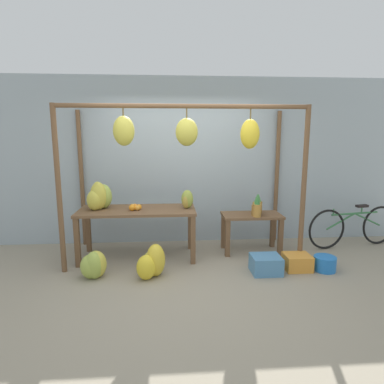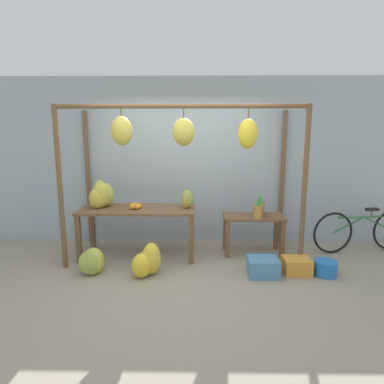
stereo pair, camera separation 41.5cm
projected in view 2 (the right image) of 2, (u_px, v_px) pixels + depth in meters
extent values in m
plane|color=gray|center=(181.00, 277.00, 4.22)|extent=(20.00, 20.00, 0.00)
cube|color=#99A8B2|center=(185.00, 162.00, 5.49)|extent=(8.00, 0.08, 2.80)
cylinder|color=brown|center=(60.00, 189.00, 4.36)|extent=(0.07, 0.07, 2.25)
cylinder|color=brown|center=(304.00, 190.00, 4.31)|extent=(0.07, 0.07, 2.25)
cylinder|color=brown|center=(88.00, 178.00, 5.47)|extent=(0.07, 0.07, 2.25)
cylinder|color=brown|center=(282.00, 178.00, 5.42)|extent=(0.07, 0.07, 2.25)
cylinder|color=brown|center=(181.00, 106.00, 4.14)|extent=(3.31, 0.06, 0.06)
cylinder|color=brown|center=(121.00, 112.00, 4.17)|extent=(0.02, 0.02, 0.09)
ellipsoid|color=gold|center=(122.00, 131.00, 4.21)|extent=(0.28, 0.25, 0.38)
cylinder|color=brown|center=(184.00, 113.00, 4.16)|extent=(0.02, 0.02, 0.12)
ellipsoid|color=gold|center=(184.00, 132.00, 4.20)|extent=(0.29, 0.26, 0.36)
cylinder|color=brown|center=(248.00, 114.00, 4.15)|extent=(0.02, 0.02, 0.13)
ellipsoid|color=yellow|center=(248.00, 134.00, 4.19)|extent=(0.26, 0.23, 0.39)
cube|color=brown|center=(138.00, 209.00, 4.87)|extent=(1.73, 0.73, 0.04)
cube|color=brown|center=(79.00, 239.00, 4.64)|extent=(0.07, 0.07, 0.71)
cube|color=brown|center=(191.00, 240.00, 4.62)|extent=(0.07, 0.07, 0.71)
cube|color=brown|center=(93.00, 227.00, 5.26)|extent=(0.07, 0.07, 0.71)
cube|color=brown|center=(192.00, 228.00, 5.23)|extent=(0.07, 0.07, 0.71)
cube|color=brown|center=(253.00, 217.00, 4.99)|extent=(0.93, 0.48, 0.04)
cube|color=brown|center=(228.00, 239.00, 4.86)|extent=(0.07, 0.07, 0.57)
cube|color=brown|center=(282.00, 240.00, 4.85)|extent=(0.07, 0.07, 0.57)
cube|color=brown|center=(225.00, 232.00, 5.24)|extent=(0.07, 0.07, 0.57)
cube|color=brown|center=(276.00, 232.00, 5.22)|extent=(0.07, 0.07, 0.57)
ellipsoid|color=gold|center=(101.00, 194.00, 4.85)|extent=(0.30, 0.28, 0.41)
ellipsoid|color=#9EB247|center=(106.00, 195.00, 4.95)|extent=(0.35, 0.35, 0.36)
ellipsoid|color=yellow|center=(97.00, 198.00, 4.88)|extent=(0.30, 0.30, 0.30)
ellipsoid|color=gold|center=(96.00, 199.00, 4.81)|extent=(0.22, 0.20, 0.30)
ellipsoid|color=gold|center=(100.00, 194.00, 4.85)|extent=(0.27, 0.26, 0.42)
sphere|color=orange|center=(136.00, 205.00, 4.86)|extent=(0.08, 0.08, 0.08)
sphere|color=orange|center=(137.00, 207.00, 4.77)|extent=(0.08, 0.08, 0.08)
sphere|color=orange|center=(136.00, 206.00, 4.82)|extent=(0.09, 0.09, 0.09)
sphere|color=orange|center=(133.00, 206.00, 4.77)|extent=(0.09, 0.09, 0.09)
sphere|color=orange|center=(137.00, 206.00, 4.83)|extent=(0.08, 0.08, 0.08)
sphere|color=orange|center=(137.00, 206.00, 4.80)|extent=(0.08, 0.08, 0.08)
sphere|color=orange|center=(139.00, 206.00, 4.82)|extent=(0.08, 0.08, 0.08)
sphere|color=orange|center=(133.00, 206.00, 4.81)|extent=(0.09, 0.09, 0.09)
sphere|color=orange|center=(132.00, 206.00, 4.76)|extent=(0.10, 0.10, 0.10)
cylinder|color=olive|center=(258.00, 212.00, 4.87)|extent=(0.15, 0.15, 0.17)
cone|color=#337538|center=(258.00, 204.00, 4.84)|extent=(0.10, 0.10, 0.09)
cylinder|color=olive|center=(261.00, 209.00, 5.02)|extent=(0.12, 0.12, 0.19)
cone|color=#428442|center=(261.00, 199.00, 4.99)|extent=(0.09, 0.09, 0.13)
cylinder|color=#B27F38|center=(259.00, 210.00, 4.93)|extent=(0.14, 0.14, 0.20)
cone|color=#428442|center=(259.00, 199.00, 4.90)|extent=(0.10, 0.10, 0.14)
cylinder|color=#B27F38|center=(258.00, 212.00, 4.80)|extent=(0.12, 0.12, 0.20)
cone|color=#337538|center=(259.00, 202.00, 4.77)|extent=(0.08, 0.08, 0.10)
ellipsoid|color=gold|center=(94.00, 261.00, 4.30)|extent=(0.31, 0.29, 0.37)
ellipsoid|color=gold|center=(95.00, 262.00, 4.38)|extent=(0.23, 0.21, 0.28)
ellipsoid|color=#9EB247|center=(88.00, 263.00, 4.29)|extent=(0.37, 0.37, 0.32)
ellipsoid|color=#9EB247|center=(92.00, 262.00, 4.27)|extent=(0.32, 0.32, 0.37)
ellipsoid|color=gold|center=(151.00, 259.00, 4.28)|extent=(0.31, 0.33, 0.44)
ellipsoid|color=gold|center=(146.00, 263.00, 4.27)|extent=(0.28, 0.29, 0.34)
ellipsoid|color=yellow|center=(141.00, 266.00, 4.19)|extent=(0.29, 0.27, 0.33)
cube|color=#4C84B2|center=(263.00, 267.00, 4.26)|extent=(0.39, 0.34, 0.24)
cylinder|color=blue|center=(325.00, 268.00, 4.27)|extent=(0.30, 0.30, 0.20)
torus|color=black|center=(333.00, 233.00, 5.03)|extent=(0.66, 0.15, 0.67)
cylinder|color=#337042|center=(364.00, 217.00, 5.07)|extent=(0.87, 0.18, 0.03)
cylinder|color=#337042|center=(378.00, 224.00, 5.13)|extent=(0.52, 0.12, 0.26)
cylinder|color=#337042|center=(349.00, 225.00, 5.05)|extent=(0.52, 0.12, 0.26)
cylinder|color=#337042|center=(372.00, 214.00, 5.08)|extent=(0.02, 0.02, 0.10)
cube|color=black|center=(372.00, 209.00, 5.07)|extent=(0.21, 0.11, 0.04)
cylinder|color=#337042|center=(340.00, 215.00, 5.00)|extent=(0.02, 0.02, 0.10)
ellipsoid|color=#B2993D|center=(186.00, 201.00, 4.82)|extent=(0.12, 0.14, 0.24)
ellipsoid|color=#93A33D|center=(187.00, 199.00, 4.84)|extent=(0.19, 0.16, 0.28)
cube|color=orange|center=(296.00, 266.00, 4.33)|extent=(0.35, 0.31, 0.21)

